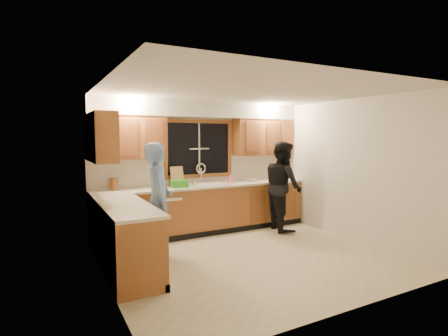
% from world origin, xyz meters
% --- Properties ---
extents(floor, '(4.20, 4.20, 0.00)m').
position_xyz_m(floor, '(0.00, 0.00, 0.00)').
color(floor, beige).
rests_on(floor, ground).
extents(ceiling, '(4.20, 4.20, 0.00)m').
position_xyz_m(ceiling, '(0.00, 0.00, 2.50)').
color(ceiling, silver).
extents(wall_back, '(4.20, 0.00, 4.20)m').
position_xyz_m(wall_back, '(0.00, 1.90, 1.25)').
color(wall_back, silver).
rests_on(wall_back, ground).
extents(wall_left, '(0.00, 3.80, 3.80)m').
position_xyz_m(wall_left, '(-2.10, 0.00, 1.25)').
color(wall_left, silver).
rests_on(wall_left, ground).
extents(wall_right, '(0.00, 3.80, 3.80)m').
position_xyz_m(wall_right, '(2.10, 0.00, 1.25)').
color(wall_right, silver).
rests_on(wall_right, ground).
extents(base_cabinets_back, '(4.20, 0.60, 0.88)m').
position_xyz_m(base_cabinets_back, '(0.00, 1.60, 0.44)').
color(base_cabinets_back, '#9E5B2E').
rests_on(base_cabinets_back, ground).
extents(base_cabinets_left, '(0.60, 1.90, 0.88)m').
position_xyz_m(base_cabinets_left, '(-1.80, 0.35, 0.44)').
color(base_cabinets_left, '#9E5B2E').
rests_on(base_cabinets_left, ground).
extents(countertop_back, '(4.20, 0.63, 0.04)m').
position_xyz_m(countertop_back, '(0.00, 1.58, 0.90)').
color(countertop_back, beige).
rests_on(countertop_back, base_cabinets_back).
extents(countertop_left, '(0.63, 1.90, 0.04)m').
position_xyz_m(countertop_left, '(-1.79, 0.35, 0.90)').
color(countertop_left, beige).
rests_on(countertop_left, base_cabinets_left).
extents(upper_cabinets_left, '(1.35, 0.33, 0.75)m').
position_xyz_m(upper_cabinets_left, '(-1.43, 1.73, 1.83)').
color(upper_cabinets_left, '#9E5B2E').
rests_on(upper_cabinets_left, wall_back).
extents(upper_cabinets_right, '(1.35, 0.33, 0.75)m').
position_xyz_m(upper_cabinets_right, '(1.43, 1.73, 1.83)').
color(upper_cabinets_right, '#9E5B2E').
rests_on(upper_cabinets_right, wall_back).
extents(upper_cabinets_return, '(0.33, 0.90, 0.75)m').
position_xyz_m(upper_cabinets_return, '(-1.94, 1.12, 1.83)').
color(upper_cabinets_return, '#9E5B2E').
rests_on(upper_cabinets_return, wall_left).
extents(soffit, '(4.20, 0.35, 0.30)m').
position_xyz_m(soffit, '(0.00, 1.72, 2.35)').
color(soffit, beige).
rests_on(soffit, wall_back).
extents(window_frame, '(1.44, 0.03, 1.14)m').
position_xyz_m(window_frame, '(0.00, 1.89, 1.60)').
color(window_frame, black).
rests_on(window_frame, wall_back).
extents(sink, '(0.86, 0.52, 0.57)m').
position_xyz_m(sink, '(0.00, 1.60, 0.86)').
color(sink, white).
rests_on(sink, countertop_back).
extents(dishwasher, '(0.60, 0.56, 0.82)m').
position_xyz_m(dishwasher, '(-0.85, 1.59, 0.41)').
color(dishwasher, silver).
rests_on(dishwasher, floor).
extents(stove, '(0.58, 0.75, 0.90)m').
position_xyz_m(stove, '(-1.80, -0.22, 0.45)').
color(stove, silver).
rests_on(stove, floor).
extents(man, '(0.54, 0.71, 1.75)m').
position_xyz_m(man, '(-1.25, 0.59, 0.88)').
color(man, '#688DC5').
rests_on(man, floor).
extents(woman, '(0.85, 0.99, 1.76)m').
position_xyz_m(woman, '(1.42, 1.04, 0.88)').
color(woman, black).
rests_on(woman, floor).
extents(knife_block, '(0.15, 0.14, 0.21)m').
position_xyz_m(knife_block, '(-1.67, 1.72, 1.03)').
color(knife_block, brown).
rests_on(knife_block, countertop_back).
extents(cutting_board, '(0.28, 0.12, 0.35)m').
position_xyz_m(cutting_board, '(-0.49, 1.82, 1.10)').
color(cutting_board, tan).
rests_on(cutting_board, countertop_back).
extents(dish_crate, '(0.32, 0.31, 0.13)m').
position_xyz_m(dish_crate, '(-0.56, 1.54, 0.99)').
color(dish_crate, '#309125').
rests_on(dish_crate, countertop_back).
extents(soap_bottle, '(0.09, 0.09, 0.18)m').
position_xyz_m(soap_bottle, '(0.57, 1.65, 1.01)').
color(soap_bottle, pink).
rests_on(soap_bottle, countertop_back).
extents(bowl, '(0.25, 0.25, 0.06)m').
position_xyz_m(bowl, '(1.05, 1.63, 0.95)').
color(bowl, silver).
rests_on(bowl, countertop_back).
extents(can_left, '(0.09, 0.09, 0.13)m').
position_xyz_m(can_left, '(-0.42, 1.43, 0.99)').
color(can_left, beige).
rests_on(can_left, countertop_back).
extents(can_right, '(0.08, 0.08, 0.12)m').
position_xyz_m(can_right, '(-0.28, 1.48, 0.98)').
color(can_right, beige).
rests_on(can_right, countertop_back).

